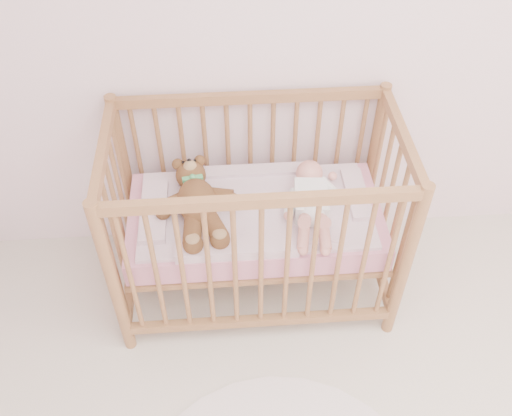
{
  "coord_description": "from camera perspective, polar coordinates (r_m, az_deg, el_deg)",
  "views": [
    {
      "loc": [
        -0.6,
        -0.31,
        2.51
      ],
      "look_at": [
        -0.47,
        1.55,
        0.62
      ],
      "focal_mm": 40.0,
      "sensor_mm": 36.0,
      "label": 1
    }
  ],
  "objects": [
    {
      "name": "blanket",
      "position": [
        2.73,
        -0.08,
        -0.14
      ],
      "size": [
        1.1,
        0.58,
        0.06
      ],
      "primitive_type": null,
      "color": "#D190A5",
      "rests_on": "mattress"
    },
    {
      "name": "wall_back",
      "position": [
        2.65,
        9.93,
        18.83
      ],
      "size": [
        4.0,
        0.02,
        2.7
      ],
      "primitive_type": "cube",
      "color": "white",
      "rests_on": "floor"
    },
    {
      "name": "baby",
      "position": [
        2.69,
        5.54,
        0.97
      ],
      "size": [
        0.34,
        0.61,
        0.14
      ],
      "primitive_type": null,
      "rotation": [
        0.0,
        0.0,
        -0.09
      ],
      "color": "white",
      "rests_on": "blanket"
    },
    {
      "name": "teddy_bear",
      "position": [
        2.66,
        -5.86,
        0.53
      ],
      "size": [
        0.51,
        0.65,
        0.16
      ],
      "primitive_type": null,
      "rotation": [
        0.0,
        0.0,
        0.17
      ],
      "color": "brown",
      "rests_on": "blanket"
    },
    {
      "name": "mattress",
      "position": [
        2.79,
        -0.08,
        -1.22
      ],
      "size": [
        1.22,
        0.62,
        0.13
      ],
      "primitive_type": "cube",
      "color": "pink",
      "rests_on": "crib"
    },
    {
      "name": "crib",
      "position": [
        2.78,
        -0.08,
        -1.01
      ],
      "size": [
        1.36,
        0.76,
        1.0
      ],
      "primitive_type": null,
      "color": "#AC7649",
      "rests_on": "floor"
    }
  ]
}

